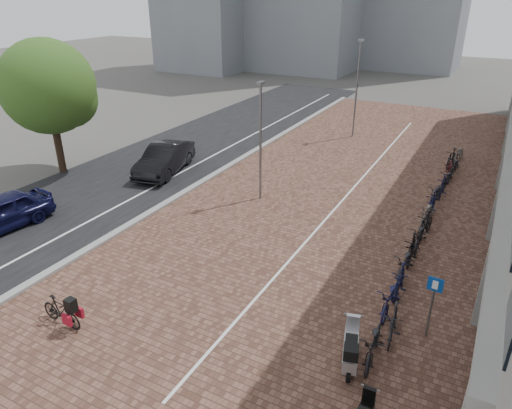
{
  "coord_description": "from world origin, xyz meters",
  "views": [
    {
      "loc": [
        8.17,
        -9.25,
        9.39
      ],
      "look_at": [
        0.0,
        6.0,
        1.3
      ],
      "focal_mm": 32.55,
      "sensor_mm": 36.0,
      "label": 1
    }
  ],
  "objects_px": {
    "car_dark": "(165,159)",
    "scooter_front": "(351,347)",
    "parking_sign": "(433,299)",
    "hero_bike": "(61,311)"
  },
  "relations": [
    {
      "from": "parking_sign",
      "to": "car_dark",
      "type": "bearing_deg",
      "value": 160.47
    },
    {
      "from": "hero_bike",
      "to": "parking_sign",
      "type": "xyz_separation_m",
      "value": [
        9.93,
        4.7,
        0.85
      ]
    },
    {
      "from": "car_dark",
      "to": "parking_sign",
      "type": "relative_size",
      "value": 2.34
    },
    {
      "from": "hero_bike",
      "to": "scooter_front",
      "type": "xyz_separation_m",
      "value": [
        8.27,
        2.55,
        0.1
      ]
    },
    {
      "from": "hero_bike",
      "to": "parking_sign",
      "type": "distance_m",
      "value": 11.02
    },
    {
      "from": "scooter_front",
      "to": "parking_sign",
      "type": "xyz_separation_m",
      "value": [
        1.66,
        2.15,
        0.75
      ]
    },
    {
      "from": "car_dark",
      "to": "scooter_front",
      "type": "bearing_deg",
      "value": -47.39
    },
    {
      "from": "hero_bike",
      "to": "scooter_front",
      "type": "relative_size",
      "value": 0.93
    },
    {
      "from": "scooter_front",
      "to": "parking_sign",
      "type": "distance_m",
      "value": 2.81
    },
    {
      "from": "car_dark",
      "to": "scooter_front",
      "type": "height_order",
      "value": "car_dark"
    }
  ]
}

